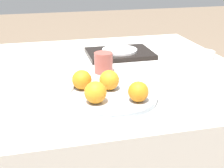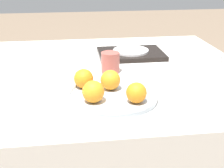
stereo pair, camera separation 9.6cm
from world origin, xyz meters
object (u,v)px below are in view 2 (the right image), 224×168
object	(u,v)px
serving_tray	(131,54)
water_glass	(211,69)
orange_1	(110,80)
cup_1	(110,63)
orange_2	(84,79)
fruit_platter	(112,95)
orange_0	(92,92)
napkin	(32,57)
side_plate	(131,51)
orange_3	(136,93)

from	to	relation	value
serving_tray	water_glass	bearing A→B (deg)	-60.32
orange_1	cup_1	size ratio (longest dim) A/B	0.81
orange_2	fruit_platter	bearing A→B (deg)	-35.90
orange_0	napkin	xyz separation A→B (m)	(-0.23, 0.53, -0.05)
orange_2	cup_1	bearing A→B (deg)	58.65
orange_0	napkin	world-z (taller)	orange_0
orange_2	napkin	distance (m)	0.47
orange_0	side_plate	size ratio (longest dim) A/B	0.41
cup_1	serving_tray	bearing A→B (deg)	59.63
orange_2	side_plate	distance (m)	0.45
orange_1	fruit_platter	bearing A→B (deg)	-89.62
orange_3	cup_1	distance (m)	0.32
orange_1	cup_1	distance (m)	0.21
orange_0	cup_1	size ratio (longest dim) A/B	0.83
orange_1	orange_2	size ratio (longest dim) A/B	1.01
fruit_platter	orange_2	size ratio (longest dim) A/B	4.52
fruit_platter	side_plate	bearing A→B (deg)	71.94
napkin	cup_1	bearing A→B (deg)	-36.53
napkin	orange_3	bearing A→B (deg)	-57.24
orange_3	orange_1	bearing A→B (deg)	120.01
fruit_platter	orange_0	xyz separation A→B (m)	(-0.07, -0.05, 0.04)
orange_3	cup_1	bearing A→B (deg)	96.40
orange_1	water_glass	world-z (taller)	water_glass
orange_3	serving_tray	distance (m)	0.53
orange_1	side_plate	world-z (taller)	orange_1
serving_tray	cup_1	distance (m)	0.24
orange_2	water_glass	xyz separation A→B (m)	(0.44, 0.02, 0.01)
orange_1	orange_2	world-z (taller)	same
water_glass	napkin	xyz separation A→B (m)	(-0.65, 0.40, -0.05)
fruit_platter	napkin	distance (m)	0.57
fruit_platter	serving_tray	xyz separation A→B (m)	(0.15, 0.45, -0.00)
orange_1	orange_3	size ratio (longest dim) A/B	1.05
cup_1	napkin	xyz separation A→B (m)	(-0.32, 0.24, -0.04)
side_plate	serving_tray	bearing A→B (deg)	0.00
orange_0	napkin	size ratio (longest dim) A/B	0.59
fruit_platter	water_glass	bearing A→B (deg)	12.30
side_plate	cup_1	xyz separation A→B (m)	(-0.12, -0.20, 0.01)
orange_3	side_plate	world-z (taller)	orange_3
orange_3	cup_1	world-z (taller)	cup_1
orange_1	orange_2	xyz separation A→B (m)	(-0.08, 0.03, -0.00)
orange_3	orange_2	bearing A→B (deg)	137.83
cup_1	orange_2	bearing A→B (deg)	-121.35
orange_3	side_plate	xyz separation A→B (m)	(0.08, 0.52, -0.02)
orange_3	water_glass	distance (m)	0.33
fruit_platter	orange_3	bearing A→B (deg)	-49.11
orange_1	cup_1	world-z (taller)	orange_1
orange_2	side_plate	world-z (taller)	orange_2
serving_tray	cup_1	xyz separation A→B (m)	(-0.12, -0.20, 0.03)
water_glass	napkin	distance (m)	0.77
orange_0	orange_1	xyz separation A→B (m)	(0.06, 0.09, -0.00)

